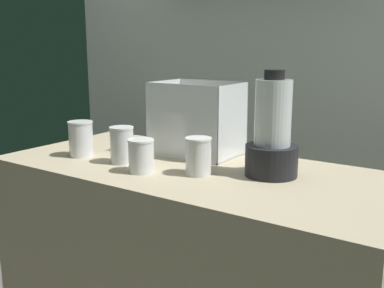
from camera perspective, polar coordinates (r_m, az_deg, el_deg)
name	(u,v)px	position (r m, az deg, el deg)	size (l,w,h in m)	color
counter	(192,284)	(1.75, 0.00, -17.17)	(1.40, 0.64, 0.90)	tan
back_wall_unit	(283,55)	(2.20, 11.35, 10.90)	(2.60, 0.24, 2.50)	silver
carrot_display_bin	(197,131)	(1.75, 0.57, 1.58)	(0.32, 0.22, 0.28)	white
blender_pitcher	(272,136)	(1.47, 10.01, 0.98)	(0.17, 0.17, 0.34)	black
juice_cup_mango_far_left	(81,140)	(1.77, -13.75, 0.49)	(0.09, 0.09, 0.13)	white
juice_cup_pomegranate_left	(122,147)	(1.64, -8.77, -0.34)	(0.09, 0.09, 0.13)	white
juice_cup_carrot_middle	(141,158)	(1.51, -6.37, -1.76)	(0.09, 0.09, 0.11)	white
juice_cup_mango_right	(198,157)	(1.47, 0.81, -1.70)	(0.09, 0.09, 0.12)	white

